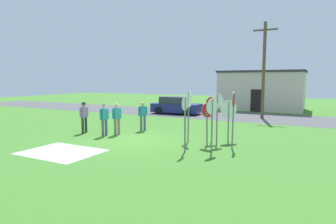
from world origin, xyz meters
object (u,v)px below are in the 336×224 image
Objects in this scene: stop_sign_rear_right at (233,110)px; stop_sign_leaning_left at (207,117)px; stop_sign_rear_left at (217,110)px; stop_sign_low_front at (212,112)px; stop_sign_center_cluster at (229,113)px; person_holding_notes at (143,115)px; person_in_teal at (104,118)px; person_in_dark_shirt at (84,116)px; utility_pole at (264,68)px; stop_sign_nearest at (189,107)px; stop_sign_leaning_right at (212,116)px; parked_car_on_street at (176,106)px; person_in_blue at (117,117)px; stop_sign_far_back at (185,115)px.

stop_sign_rear_right is 1.29× the size of stop_sign_leaning_left.
stop_sign_low_front is at bearing 135.34° from stop_sign_rear_left.
stop_sign_rear_right is at bearing -34.66° from stop_sign_low_front.
stop_sign_center_cluster reaches higher than person_holding_notes.
stop_sign_rear_right is at bearing 3.80° from person_in_teal.
person_in_dark_shirt is at bearing -168.18° from stop_sign_center_cluster.
utility_pole is 3.36× the size of stop_sign_low_front.
stop_sign_nearest is 1.11× the size of stop_sign_leaning_right.
stop_sign_rear_left is (0.27, 0.60, 0.28)m from stop_sign_leaning_left.
stop_sign_rear_left reaches higher than stop_sign_low_front.
stop_sign_leaning_left is at bearing -112.35° from stop_sign_center_cluster.
stop_sign_nearest reaches higher than stop_sign_leaning_left.
parked_car_on_street is 11.52m from stop_sign_low_front.
stop_sign_rear_left is 5.18m from person_holding_notes.
stop_sign_center_cluster is (1.67, 1.02, -0.32)m from stop_sign_nearest.
person_in_dark_shirt is (-0.55, -10.62, 0.30)m from parked_car_on_street.
stop_sign_leaning_right reaches higher than person_in_teal.
person_in_blue is at bearing 178.75° from stop_sign_rear_right.
utility_pole is 10.23m from stop_sign_low_front.
utility_pole is 3.80× the size of stop_sign_leaning_left.
stop_sign_nearest reaches higher than stop_sign_low_front.
person_in_teal is (-6.22, 0.63, -0.53)m from stop_sign_leaning_right.
stop_sign_center_cluster is 1.16× the size of person_in_teal.
utility_pole is at bearing 61.13° from person_in_blue.
stop_sign_far_back is 2.49m from stop_sign_low_front.
stop_sign_center_cluster is 1.16× the size of person_in_dark_shirt.
stop_sign_leaning_left is (-0.61, -10.90, -2.56)m from utility_pole.
parked_car_on_street is 2.51× the size of person_in_dark_shirt.
stop_sign_far_back is 6.96m from person_in_dark_shirt.
stop_sign_far_back is at bearing -108.18° from stop_sign_rear_left.
person_in_teal is (-5.65, -0.36, -0.32)m from stop_sign_leaning_left.
stop_sign_rear_left is 5.59m from person_in_blue.
person_holding_notes is at bearing 71.09° from person_in_blue.
stop_sign_center_cluster reaches higher than person_in_teal.
stop_sign_low_front is (-1.27, 0.88, -0.24)m from stop_sign_rear_right.
utility_pole is 4.23× the size of person_in_dark_shirt.
stop_sign_nearest is 1.46× the size of person_holding_notes.
stop_sign_rear_right is 2.27m from stop_sign_nearest.
stop_sign_nearest is 1.05× the size of stop_sign_rear_left.
person_in_teal is (-5.92, -0.96, -0.60)m from stop_sign_rear_left.
stop_sign_rear_right is 1.25m from stop_sign_leaning_right.
stop_sign_rear_right is 1.24m from stop_sign_leaning_left.
person_in_blue is (-5.54, -0.36, -0.60)m from stop_sign_rear_left.
person_holding_notes is at bearing 40.25° from person_in_dark_shirt.
parked_car_on_street is 1.99× the size of stop_sign_low_front.
stop_sign_leaning_right is (0.57, -0.99, 0.21)m from stop_sign_leaning_left.
stop_sign_nearest is at bearing -171.91° from stop_sign_rear_left.
parked_car_on_street is 10.27m from person_in_blue.
person_in_blue is (-5.85, 1.23, -0.53)m from stop_sign_leaning_right.
utility_pole reaches higher than parked_car_on_street.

